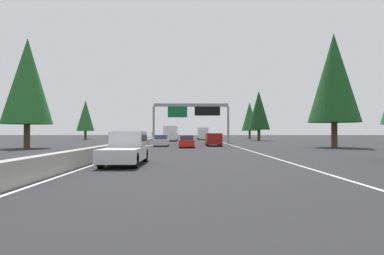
% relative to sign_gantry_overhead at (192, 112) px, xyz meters
% --- Properties ---
extents(ground_plane, '(320.00, 320.00, 0.00)m').
position_rel_sign_gantry_overhead_xyz_m(ground_plane, '(7.12, 6.03, -5.23)').
color(ground_plane, '#262628').
extents(median_barrier, '(180.00, 0.56, 0.90)m').
position_rel_sign_gantry_overhead_xyz_m(median_barrier, '(27.12, 6.33, -4.78)').
color(median_barrier, '#9E9B93').
rests_on(median_barrier, ground).
extents(shoulder_stripe_right, '(160.00, 0.16, 0.01)m').
position_rel_sign_gantry_overhead_xyz_m(shoulder_stripe_right, '(17.12, -5.49, -5.23)').
color(shoulder_stripe_right, silver).
rests_on(shoulder_stripe_right, ground).
extents(shoulder_stripe_median, '(160.00, 0.16, 0.01)m').
position_rel_sign_gantry_overhead_xyz_m(shoulder_stripe_median, '(17.12, 5.78, -5.23)').
color(shoulder_stripe_median, silver).
rests_on(shoulder_stripe_median, ground).
extents(sign_gantry_overhead, '(0.50, 12.68, 6.57)m').
position_rel_sign_gantry_overhead_xyz_m(sign_gantry_overhead, '(0.00, 0.00, 0.00)').
color(sign_gantry_overhead, gray).
rests_on(sign_gantry_overhead, ground).
extents(pickup_distant_b, '(5.60, 2.00, 1.86)m').
position_rel_sign_gantry_overhead_xyz_m(pickup_distant_b, '(-35.69, 4.07, -4.32)').
color(pickup_distant_b, silver).
rests_on(pickup_distant_b, ground).
extents(sedan_far_center, '(4.40, 1.80, 1.47)m').
position_rel_sign_gantry_overhead_xyz_m(sedan_far_center, '(-15.00, 0.75, -4.55)').
color(sedan_far_center, red).
rests_on(sedan_far_center, ground).
extents(bus_near_center, '(11.50, 2.55, 3.10)m').
position_rel_sign_gantry_overhead_xyz_m(bus_near_center, '(16.60, 4.38, -3.52)').
color(bus_near_center, white).
rests_on(bus_near_center, ground).
extents(box_truck_near_right, '(8.50, 2.40, 2.95)m').
position_rel_sign_gantry_overhead_xyz_m(box_truck_near_right, '(26.75, -2.85, -3.62)').
color(box_truck_near_right, white).
rests_on(box_truck_near_right, ground).
extents(minivan_mid_center, '(5.00, 1.95, 1.69)m').
position_rel_sign_gantry_overhead_xyz_m(minivan_mid_center, '(-10.46, -2.76, -4.28)').
color(minivan_mid_center, maroon).
rests_on(minivan_mid_center, ground).
extents(sedan_mid_right, '(4.40, 1.80, 1.47)m').
position_rel_sign_gantry_overhead_xyz_m(sedan_mid_right, '(-11.32, 4.10, -4.55)').
color(sedan_mid_right, silver).
rests_on(sedan_mid_right, ground).
extents(oncoming_near, '(5.60, 2.00, 1.86)m').
position_rel_sign_gantry_overhead_xyz_m(oncoming_near, '(12.23, 8.85, -4.32)').
color(oncoming_near, white).
rests_on(oncoming_near, ground).
extents(conifer_right_near, '(5.98, 5.98, 13.59)m').
position_rel_sign_gantry_overhead_xyz_m(conifer_right_near, '(-15.73, -16.66, 3.03)').
color(conifer_right_near, '#4C3823').
rests_on(conifer_right_near, ground).
extents(conifer_right_mid, '(4.79, 4.79, 10.88)m').
position_rel_sign_gantry_overhead_xyz_m(conifer_right_mid, '(17.28, -14.72, 1.38)').
color(conifer_right_mid, '#4C3823').
rests_on(conifer_right_mid, ground).
extents(conifer_right_far, '(4.56, 4.56, 10.36)m').
position_rel_sign_gantry_overhead_xyz_m(conifer_right_far, '(38.19, -16.54, 1.06)').
color(conifer_right_far, '#4C3823').
rests_on(conifer_right_far, ground).
extents(conifer_left_near, '(5.48, 5.48, 12.46)m').
position_rel_sign_gantry_overhead_xyz_m(conifer_left_near, '(-17.32, 18.70, 2.34)').
color(conifer_left_near, '#4C3823').
rests_on(conifer_left_near, ground).
extents(conifer_left_mid, '(4.34, 4.34, 9.86)m').
position_rel_sign_gantry_overhead_xyz_m(conifer_left_mid, '(28.17, 26.35, 0.75)').
color(conifer_left_mid, '#4C3823').
rests_on(conifer_left_mid, ground).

